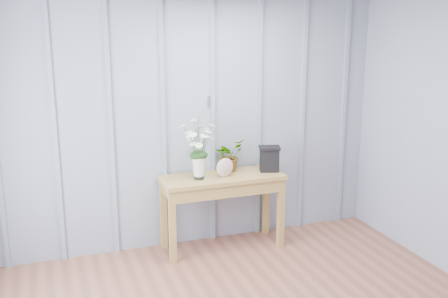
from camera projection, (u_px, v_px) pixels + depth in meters
name	position (u px, v px, depth m)	size (l,w,h in m)	color
room_shell	(237.00, 55.00, 3.73)	(4.00, 4.50, 2.50)	#8C94A9
sideboard	(222.00, 187.00, 5.13)	(1.20, 0.45, 0.75)	olive
daisy_vase	(199.00, 140.00, 4.91)	(0.43, 0.33, 0.61)	black
spider_plant	(229.00, 155.00, 5.24)	(0.29, 0.25, 0.32)	#143712
felt_disc_vessel	(225.00, 167.00, 5.05)	(0.19, 0.05, 0.19)	#9C5C68
carved_box	(269.00, 159.00, 5.23)	(0.25, 0.22, 0.25)	black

